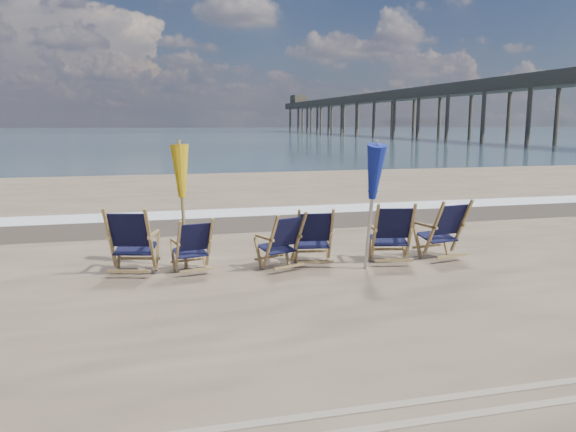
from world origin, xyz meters
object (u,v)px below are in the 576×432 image
at_px(beach_chair_1, 210,245).
at_px(beach_chair_5, 461,228).
at_px(fishing_pier, 410,107).
at_px(beach_chair_2, 299,240).
at_px(beach_chair_3, 331,237).
at_px(umbrella_yellow, 182,178).
at_px(beach_chair_4, 411,233).
at_px(umbrella_blue, 371,176).
at_px(beach_chair_0, 150,241).

relative_size(beach_chair_1, beach_chair_5, 0.84).
bearing_deg(fishing_pier, beach_chair_5, -115.92).
height_order(beach_chair_2, beach_chair_3, beach_chair_3).
relative_size(beach_chair_5, umbrella_yellow, 0.54).
distance_m(beach_chair_3, beach_chair_4, 1.34).
xyz_separation_m(beach_chair_3, beach_chair_4, (1.31, -0.26, 0.04)).
bearing_deg(umbrella_yellow, beach_chair_3, -12.38).
relative_size(beach_chair_2, umbrella_blue, 0.47).
height_order(beach_chair_4, umbrella_blue, umbrella_blue).
height_order(umbrella_blue, fishing_pier, fishing_pier).
distance_m(beach_chair_0, beach_chair_4, 4.22).
height_order(beach_chair_3, fishing_pier, fishing_pier).
bearing_deg(beach_chair_5, fishing_pier, -126.46).
height_order(beach_chair_5, umbrella_blue, umbrella_blue).
relative_size(beach_chair_2, beach_chair_4, 0.90).
bearing_deg(beach_chair_2, beach_chair_3, 163.16).
height_order(beach_chair_4, fishing_pier, fishing_pier).
relative_size(beach_chair_5, fishing_pier, 0.01).
bearing_deg(beach_chair_3, umbrella_yellow, -3.73).
height_order(beach_chair_0, fishing_pier, fishing_pier).
bearing_deg(umbrella_yellow, fishing_pier, 60.90).
bearing_deg(beach_chair_5, umbrella_yellow, -18.14).
relative_size(beach_chair_0, umbrella_blue, 0.54).
bearing_deg(beach_chair_5, beach_chair_3, -13.24).
distance_m(beach_chair_1, beach_chair_5, 4.35).
distance_m(beach_chair_4, beach_chair_5, 1.05).
xyz_separation_m(beach_chair_3, umbrella_blue, (0.47, -0.52, 1.04)).
height_order(beach_chair_2, fishing_pier, fishing_pier).
height_order(umbrella_yellow, umbrella_blue, umbrella_blue).
xyz_separation_m(beach_chair_1, fishing_pier, (39.21, 71.55, 4.20)).
distance_m(beach_chair_3, fishing_pier, 80.83).
xyz_separation_m(beach_chair_0, fishing_pier, (40.12, 71.55, 4.10)).
relative_size(beach_chair_0, beach_chair_3, 1.12).
distance_m(beach_chair_0, beach_chair_2, 2.34).
bearing_deg(beach_chair_2, umbrella_yellow, -37.31).
bearing_deg(fishing_pier, beach_chair_4, -116.54).
height_order(beach_chair_1, umbrella_blue, umbrella_blue).
bearing_deg(fishing_pier, beach_chair_1, -118.73).
distance_m(beach_chair_2, umbrella_yellow, 2.13).
xyz_separation_m(beach_chair_5, umbrella_yellow, (-4.71, 0.63, 0.94)).
xyz_separation_m(umbrella_yellow, fishing_pier, (39.58, 71.11, 3.17)).
height_order(umbrella_yellow, fishing_pier, fishing_pier).
bearing_deg(umbrella_blue, fishing_pier, 63.01).
xyz_separation_m(beach_chair_0, beach_chair_5, (5.25, -0.18, -0.01)).
distance_m(beach_chair_4, umbrella_blue, 1.33).
xyz_separation_m(beach_chair_0, beach_chair_1, (0.91, 0.00, -0.10)).
relative_size(beach_chair_3, beach_chair_4, 0.92).
height_order(beach_chair_0, beach_chair_2, beach_chair_0).
bearing_deg(beach_chair_2, fishing_pier, -138.06).
relative_size(beach_chair_0, beach_chair_4, 1.03).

